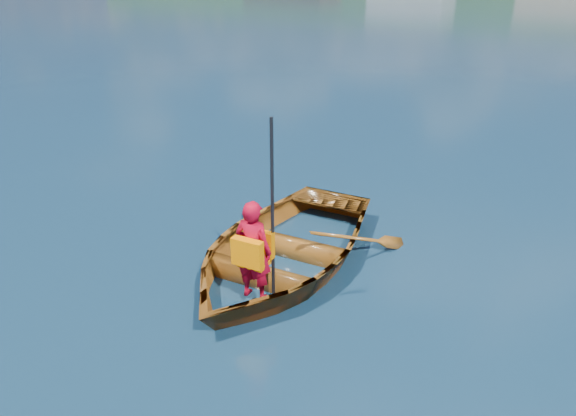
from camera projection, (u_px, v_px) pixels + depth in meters
ground at (224, 237)px, 7.56m from camera, size 600.00×600.00×0.00m
rowboat at (281, 248)px, 6.83m from camera, size 2.62×3.58×0.72m
child_paddler at (254, 250)px, 5.84m from camera, size 0.42×0.35×1.98m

